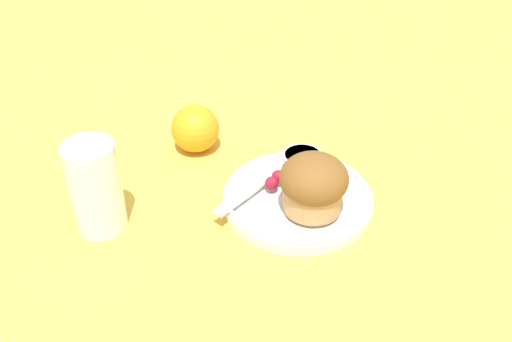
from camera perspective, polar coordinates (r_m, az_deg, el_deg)
ground_plane at (r=0.74m, az=4.73°, el=-2.66°), size 3.00×3.00×0.00m
plate at (r=0.73m, az=4.16°, el=-2.71°), size 0.19×0.19×0.02m
muffin at (r=0.67m, az=5.77°, el=-1.30°), size 0.08×0.08×0.07m
cream_ramekin at (r=0.75m, az=4.67°, el=1.07°), size 0.05×0.05×0.02m
berry_pair at (r=0.72m, az=1.90°, el=-0.89°), size 0.03×0.02×0.02m
butter_knife at (r=0.73m, az=0.82°, el=-0.89°), size 0.18×0.04×0.00m
orange_fruit at (r=0.82m, az=-6.09°, el=4.24°), size 0.07×0.07×0.07m
juice_glass at (r=0.69m, az=-15.76°, el=-1.58°), size 0.06×0.06×0.12m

